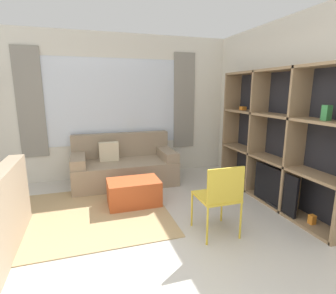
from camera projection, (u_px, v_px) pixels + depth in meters
name	position (u px, v px, depth m)	size (l,w,h in m)	color
wall_back	(114.00, 107.00, 5.01)	(5.76, 0.11, 2.70)	silver
wall_right	(275.00, 111.00, 4.11)	(0.07, 4.54, 2.70)	silver
area_rug	(84.00, 215.00, 3.58)	(2.25, 1.87, 0.01)	tan
shelving_unit	(277.00, 141.00, 3.85)	(0.34, 2.46, 1.97)	#232328
couch_main	(124.00, 166.00, 4.80)	(1.81, 0.92, 0.87)	gray
ottoman	(134.00, 192.00, 3.88)	(0.75, 0.49, 0.38)	#B74C23
folding_chair	(220.00, 194.00, 2.97)	(0.44, 0.46, 0.86)	gold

